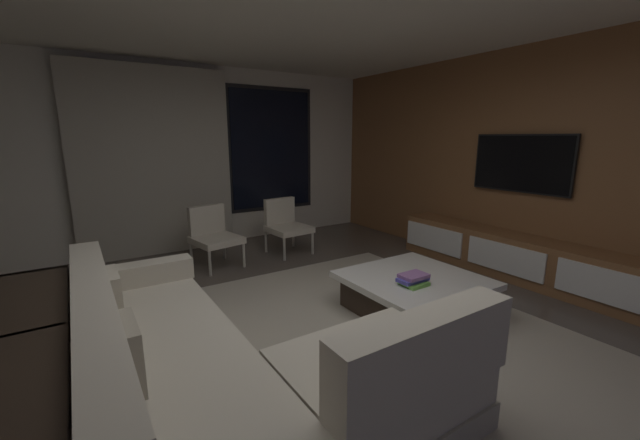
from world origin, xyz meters
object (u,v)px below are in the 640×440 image
object	(u,v)px
accent_chair_near_window	(285,223)
mounted_tv	(521,163)
sectional_couch	(219,369)
media_console	(518,259)
console_table_behind_couch	(29,392)
accent_chair_by_curtain	(213,233)
book_stack_on_coffee_table	(413,279)
coffee_table	(413,294)

from	to	relation	value
accent_chair_near_window	mounted_tv	xyz separation A→B (m)	(1.97, -2.28, 0.92)
sectional_couch	media_console	distance (m)	3.71
console_table_behind_couch	sectional_couch	bearing A→B (deg)	-8.21
sectional_couch	console_table_behind_couch	distance (m)	0.93
sectional_couch	media_console	bearing A→B (deg)	4.28
mounted_tv	accent_chair_by_curtain	bearing A→B (deg)	143.41
mounted_tv	accent_chair_near_window	bearing A→B (deg)	130.78
sectional_couch	book_stack_on_coffee_table	size ratio (longest dim) A/B	8.82
book_stack_on_coffee_table	media_console	distance (m)	1.86
book_stack_on_coffee_table	media_console	bearing A→B (deg)	2.53
book_stack_on_coffee_table	media_console	size ratio (longest dim) A/B	0.09
sectional_couch	coffee_table	distance (m)	2.02
coffee_table	console_table_behind_couch	bearing A→B (deg)	-176.29
accent_chair_near_window	media_console	bearing A→B (deg)	-54.22
book_stack_on_coffee_table	coffee_table	bearing A→B (deg)	40.44
accent_chair_by_curtain	accent_chair_near_window	bearing A→B (deg)	1.22
accent_chair_by_curtain	media_console	bearing A→B (deg)	-40.65
book_stack_on_coffee_table	accent_chair_by_curtain	world-z (taller)	accent_chair_by_curtain
accent_chair_by_curtain	console_table_behind_couch	world-z (taller)	accent_chair_by_curtain
media_console	console_table_behind_couch	world-z (taller)	console_table_behind_couch
book_stack_on_coffee_table	mounted_tv	size ratio (longest dim) A/B	0.24
coffee_table	book_stack_on_coffee_table	world-z (taller)	book_stack_on_coffee_table
media_console	accent_chair_by_curtain	bearing A→B (deg)	139.35
coffee_table	mounted_tv	size ratio (longest dim) A/B	0.98
sectional_couch	mounted_tv	world-z (taller)	mounted_tv
sectional_couch	console_table_behind_couch	xyz separation A→B (m)	(-0.91, 0.13, 0.13)
mounted_tv	coffee_table	bearing A→B (deg)	-175.31
coffee_table	sectional_couch	bearing A→B (deg)	-170.89
sectional_couch	accent_chair_by_curtain	world-z (taller)	sectional_couch
coffee_table	accent_chair_by_curtain	xyz separation A→B (m)	(-1.16, 2.41, 0.25)
coffee_table	book_stack_on_coffee_table	distance (m)	0.29
accent_chair_near_window	console_table_behind_couch	size ratio (longest dim) A/B	0.37
accent_chair_by_curtain	media_console	xyz separation A→B (m)	(2.86, -2.46, -0.18)
media_console	console_table_behind_couch	distance (m)	4.62
accent_chair_near_window	coffee_table	bearing A→B (deg)	-88.01
accent_chair_near_window	accent_chair_by_curtain	bearing A→B (deg)	-178.78
accent_chair_near_window	console_table_behind_couch	distance (m)	3.86
coffee_table	book_stack_on_coffee_table	xyz separation A→B (m)	(-0.15, -0.13, 0.22)
sectional_couch	console_table_behind_couch	bearing A→B (deg)	171.79
sectional_couch	media_console	xyz separation A→B (m)	(3.70, 0.28, -0.04)
book_stack_on_coffee_table	accent_chair_by_curtain	distance (m)	2.73
accent_chair_near_window	sectional_couch	bearing A→B (deg)	-124.73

